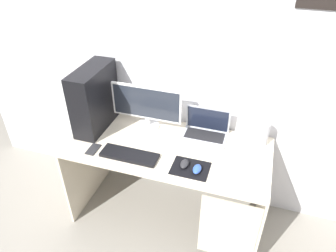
# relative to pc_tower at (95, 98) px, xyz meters

# --- Properties ---
(ground_plane) EXTENTS (8.00, 8.00, 0.00)m
(ground_plane) POSITION_rel_pc_tower_xyz_m (0.63, -0.09, -1.02)
(ground_plane) COLOR gray
(wall_back) EXTENTS (4.00, 0.05, 2.60)m
(wall_back) POSITION_rel_pc_tower_xyz_m (0.64, 0.30, 0.28)
(wall_back) COLOR silver
(wall_back) RESTS_ON ground_plane
(desk) EXTENTS (1.53, 0.69, 0.77)m
(desk) POSITION_rel_pc_tower_xyz_m (0.65, -0.10, -0.40)
(desk) COLOR beige
(desk) RESTS_ON ground_plane
(pc_tower) EXTENTS (0.18, 0.47, 0.51)m
(pc_tower) POSITION_rel_pc_tower_xyz_m (0.00, 0.00, 0.00)
(pc_tower) COLOR black
(pc_tower) RESTS_ON desk
(monitor) EXTENTS (0.57, 0.19, 0.37)m
(monitor) POSITION_rel_pc_tower_xyz_m (0.39, 0.10, -0.06)
(monitor) COLOR white
(monitor) RESTS_ON desk
(laptop) EXTENTS (0.35, 0.22, 0.22)m
(laptop) POSITION_rel_pc_tower_xyz_m (0.87, 0.13, -0.21)
(laptop) COLOR #B7BCC6
(laptop) RESTS_ON desk
(speaker) EXTENTS (0.09, 0.09, 0.19)m
(speaker) POSITION_rel_pc_tower_xyz_m (1.30, 0.15, -0.16)
(speaker) COLOR silver
(speaker) RESTS_ON desk
(keyboard) EXTENTS (0.42, 0.14, 0.02)m
(keyboard) POSITION_rel_pc_tower_xyz_m (0.41, -0.29, -0.24)
(keyboard) COLOR black
(keyboard) RESTS_ON desk
(mousepad) EXTENTS (0.26, 0.20, 0.00)m
(mousepad) POSITION_rel_pc_tower_xyz_m (0.86, -0.28, -0.25)
(mousepad) COLOR black
(mousepad) RESTS_ON desk
(mouse_left) EXTENTS (0.06, 0.10, 0.03)m
(mouse_left) POSITION_rel_pc_tower_xyz_m (0.81, -0.27, -0.23)
(mouse_left) COLOR #232326
(mouse_left) RESTS_ON mousepad
(mouse_right) EXTENTS (0.06, 0.10, 0.03)m
(mouse_right) POSITION_rel_pc_tower_xyz_m (0.91, -0.30, -0.23)
(mouse_right) COLOR #2D51B2
(mouse_right) RESTS_ON mousepad
(cell_phone) EXTENTS (0.07, 0.13, 0.01)m
(cell_phone) POSITION_rel_pc_tower_xyz_m (0.12, -0.31, -0.25)
(cell_phone) COLOR #232326
(cell_phone) RESTS_ON desk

